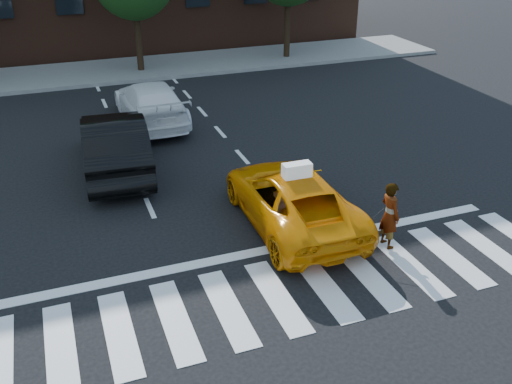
% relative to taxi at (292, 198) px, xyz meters
% --- Properties ---
extents(ground, '(120.00, 120.00, 0.00)m').
position_rel_taxi_xyz_m(ground, '(-1.40, -2.50, -0.65)').
color(ground, black).
rests_on(ground, ground).
extents(crosswalk, '(13.00, 2.40, 0.01)m').
position_rel_taxi_xyz_m(crosswalk, '(-1.40, -2.50, -0.64)').
color(crosswalk, silver).
rests_on(crosswalk, ground).
extents(stop_line, '(12.00, 0.30, 0.01)m').
position_rel_taxi_xyz_m(stop_line, '(-1.40, -0.90, -0.64)').
color(stop_line, silver).
rests_on(stop_line, ground).
extents(sidewalk_far, '(30.00, 4.00, 0.15)m').
position_rel_taxi_xyz_m(sidewalk_far, '(-1.40, 15.00, -0.58)').
color(sidewalk_far, slate).
rests_on(sidewalk_far, ground).
extents(taxi, '(2.24, 4.72, 1.30)m').
position_rel_taxi_xyz_m(taxi, '(0.00, 0.00, 0.00)').
color(taxi, orange).
rests_on(taxi, ground).
extents(black_sedan, '(2.03, 4.96, 1.60)m').
position_rel_taxi_xyz_m(black_sedan, '(-3.40, 4.50, 0.15)').
color(black_sedan, black).
rests_on(black_sedan, ground).
extents(white_suv, '(1.99, 4.81, 1.39)m').
position_rel_taxi_xyz_m(white_suv, '(-1.70, 8.07, 0.04)').
color(white_suv, white).
rests_on(white_suv, ground).
extents(woman, '(0.40, 0.58, 1.53)m').
position_rel_taxi_xyz_m(woman, '(1.56, -1.65, 0.12)').
color(woman, '#999999').
rests_on(woman, ground).
extents(dog, '(0.63, 0.28, 0.36)m').
position_rel_taxi_xyz_m(dog, '(0.31, -1.80, -0.44)').
color(dog, olive).
rests_on(dog, ground).
extents(taxi_sign, '(0.65, 0.29, 0.32)m').
position_rel_taxi_xyz_m(taxi_sign, '(0.00, -0.20, 0.81)').
color(taxi_sign, white).
rests_on(taxi_sign, taxi).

